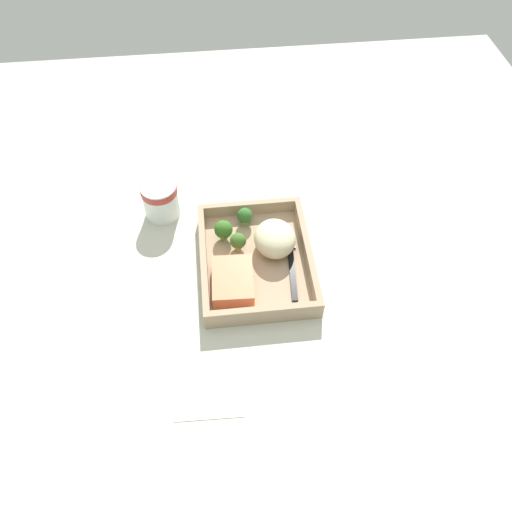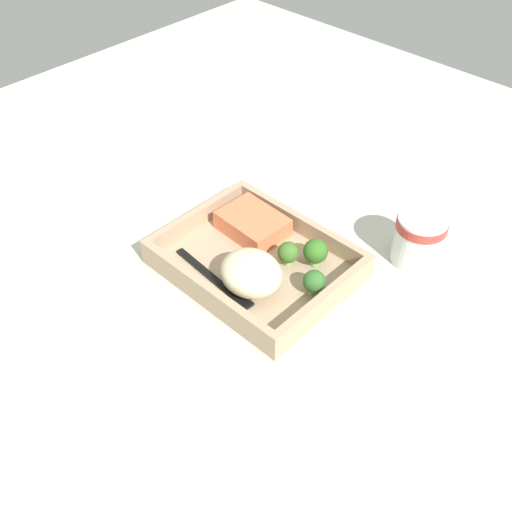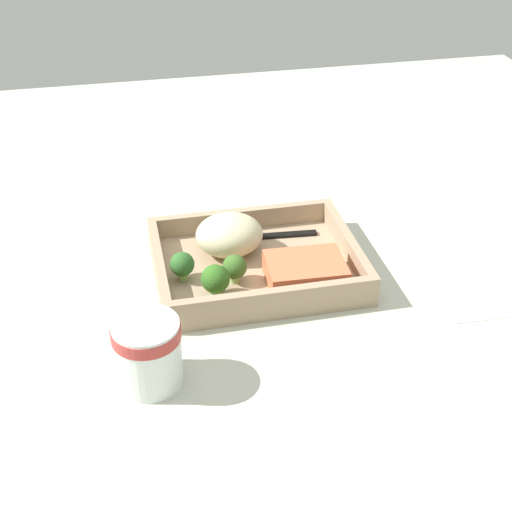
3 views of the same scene
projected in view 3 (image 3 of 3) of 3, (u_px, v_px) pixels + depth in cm
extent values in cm
cube|color=beige|center=(256.00, 279.00, 96.98)|extent=(160.00, 160.00, 2.00)
cube|color=tan|center=(256.00, 269.00, 96.11)|extent=(26.97, 21.35, 1.20)
cube|color=tan|center=(241.00, 219.00, 103.20)|extent=(26.97, 1.20, 3.01)
cube|color=tan|center=(273.00, 300.00, 86.72)|extent=(26.97, 1.20, 3.01)
cube|color=tan|center=(348.00, 245.00, 97.24)|extent=(1.20, 18.95, 3.01)
cube|color=tan|center=(159.00, 267.00, 92.68)|extent=(1.20, 18.95, 3.01)
cube|color=#E77047|center=(305.00, 271.00, 91.86)|extent=(10.35, 7.98, 3.06)
ellipsoid|color=beige|center=(229.00, 235.00, 97.02)|extent=(9.22, 8.13, 5.58)
cylinder|color=#77A15C|center=(216.00, 291.00, 89.46)|extent=(1.39, 1.39, 1.68)
sphere|color=#336720|center=(215.00, 279.00, 88.45)|extent=(3.66, 3.66, 3.66)
cylinder|color=#83AF5A|center=(183.00, 275.00, 92.65)|extent=(1.21, 1.21, 1.49)
sphere|color=#2F6228|center=(182.00, 264.00, 91.76)|extent=(3.19, 3.19, 3.19)
cylinder|color=#88AC5F|center=(235.00, 277.00, 92.19)|extent=(1.21, 1.21, 1.47)
sphere|color=#3C6525|center=(235.00, 267.00, 91.31)|extent=(3.19, 3.19, 3.19)
cube|color=black|center=(274.00, 236.00, 101.74)|extent=(12.45, 2.06, 0.44)
cube|color=black|center=(219.00, 240.00, 100.85)|extent=(3.56, 2.46, 0.44)
cylinder|color=white|center=(148.00, 353.00, 76.57)|extent=(7.26, 7.26, 8.04)
cylinder|color=#B23833|center=(146.00, 332.00, 74.98)|extent=(7.48, 7.48, 1.45)
cube|color=white|center=(466.00, 293.00, 92.28)|extent=(9.05, 11.62, 0.24)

